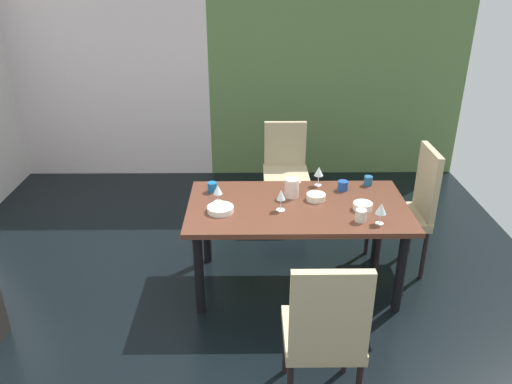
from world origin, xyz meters
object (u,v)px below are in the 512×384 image
chair_head_far (285,165)px  dining_table (297,215)px  wine_glass_near_window (381,209)px  cup_right (368,181)px  chair_head_near (325,331)px  serving_bowl_near_shelf (363,206)px  cup_north (361,215)px  chair_right_far (410,205)px  serving_bowl_west (220,209)px  wine_glass_center (281,196)px  wine_glass_corner (218,190)px  pitcher_front (292,188)px  serving_bowl_left (316,197)px  cup_east (212,187)px  wine_glass_rear (319,172)px  cup_south (343,186)px

chair_head_far → dining_table: bearing=90.4°
wine_glass_near_window → cup_right: (0.06, 0.66, -0.08)m
chair_head_near → serving_bowl_near_shelf: bearing=69.7°
chair_head_far → cup_right: 1.09m
serving_bowl_near_shelf → cup_north: bearing=-106.0°
chair_right_far → cup_right: bearing=74.4°
serving_bowl_west → wine_glass_center: bearing=2.5°
dining_table → wine_glass_corner: size_ratio=11.83×
serving_bowl_west → pitcher_front: 0.60m
serving_bowl_left → chair_right_far: bearing=12.3°
serving_bowl_left → cup_north: size_ratio=1.69×
serving_bowl_west → cup_east: bearing=103.2°
wine_glass_rear → wine_glass_corner: size_ratio=1.16×
chair_head_near → pitcher_front: 1.41m
chair_head_near → chair_head_far: bearing=91.3°
serving_bowl_near_shelf → cup_east: cup_east is taller
dining_table → chair_right_far: bearing=15.4°
chair_head_far → wine_glass_rear: size_ratio=5.84×
chair_head_near → wine_glass_center: 1.20m
wine_glass_rear → wine_glass_corner: 0.86m
cup_east → cup_north: (1.09, -0.51, 0.00)m
serving_bowl_left → dining_table: bearing=-149.6°
wine_glass_near_window → cup_east: size_ratio=2.04×
chair_head_near → serving_bowl_near_shelf: (0.43, 1.16, 0.18)m
chair_head_near → wine_glass_near_window: chair_head_near is taller
chair_right_far → pitcher_front: 1.02m
wine_glass_corner → serving_bowl_near_shelf: size_ratio=0.99×
chair_head_near → cup_east: bearing=115.6°
serving_bowl_near_shelf → cup_east: (-1.14, 0.33, 0.01)m
wine_glass_near_window → serving_bowl_left: (-0.40, 0.39, -0.09)m
serving_bowl_west → cup_north: (1.01, -0.15, 0.02)m
wine_glass_near_window → serving_bowl_near_shelf: size_ratio=1.12×
wine_glass_center → dining_table: bearing=32.9°
serving_bowl_left → serving_bowl_near_shelf: bearing=-27.1°
wine_glass_near_window → wine_glass_center: (-0.69, 0.22, 0.00)m
wine_glass_rear → cup_east: 0.87m
wine_glass_rear → serving_bowl_west: wine_glass_rear is taller
chair_right_far → wine_glass_corner: bearing=97.4°
serving_bowl_near_shelf → cup_south: bearing=104.5°
wine_glass_near_window → wine_glass_center: wine_glass_center is taller
wine_glass_rear → serving_bowl_near_shelf: size_ratio=1.15×
wine_glass_center → cup_north: bearing=-17.3°
chair_head_near → cup_east: size_ratio=13.08×
chair_right_far → chair_head_near: size_ratio=1.03×
chair_head_near → pitcher_front: size_ratio=6.88×
chair_head_far → serving_bowl_left: 1.18m
wine_glass_near_window → serving_bowl_near_shelf: wine_glass_near_window is taller
wine_glass_corner → cup_south: bearing=11.6°
chair_head_far → wine_glass_center: 1.36m
cup_east → cup_north: size_ratio=0.91×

